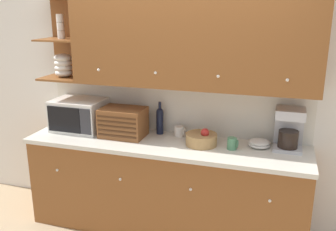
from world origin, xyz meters
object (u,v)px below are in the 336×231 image
object	(u,v)px
microwave	(79,115)
fruit_basket	(201,139)
bread_box	(123,122)
bowl_stack_on_counter	(259,143)
wine_bottle	(160,120)
coffee_maker	(289,129)
mug_blue_second	(232,144)
mug	(179,131)

from	to	relation	value
microwave	fruit_basket	world-z (taller)	microwave
bread_box	bowl_stack_on_counter	bearing A→B (deg)	4.21
wine_bottle	coffee_maker	world-z (taller)	coffee_maker
fruit_basket	mug_blue_second	world-z (taller)	fruit_basket
microwave	bowl_stack_on_counter	bearing A→B (deg)	1.45
mug	coffee_maker	size ratio (longest dim) A/B	0.28
fruit_basket	bread_box	bearing A→B (deg)	179.17
bread_box	wine_bottle	xyz separation A→B (m)	(0.31, 0.17, 0.01)
microwave	mug	xyz separation A→B (m)	(1.02, 0.11, -0.11)
mug	fruit_basket	xyz separation A→B (m)	(0.26, -0.17, 0.01)
fruit_basket	microwave	bearing A→B (deg)	177.31
mug	microwave	bearing A→B (deg)	-173.74
mug	coffee_maker	xyz separation A→B (m)	(1.00, -0.04, 0.14)
bread_box	mug_blue_second	distance (m)	1.06
fruit_basket	bowl_stack_on_counter	bearing A→B (deg)	11.77
fruit_basket	mug	bearing A→B (deg)	146.06
fruit_basket	bowl_stack_on_counter	xyz separation A→B (m)	(0.50, 0.10, -0.02)
bread_box	mug_blue_second	xyz separation A→B (m)	(1.05, -0.03, -0.09)
mug	mug_blue_second	distance (m)	0.57
coffee_maker	bowl_stack_on_counter	bearing A→B (deg)	-173.84
coffee_maker	wine_bottle	bearing A→B (deg)	177.51
mug	mug_blue_second	xyz separation A→B (m)	(0.54, -0.20, 0.00)
fruit_basket	bowl_stack_on_counter	size ratio (longest dim) A/B	1.43
wine_bottle	bowl_stack_on_counter	size ratio (longest dim) A/B	1.63
wine_bottle	mug	xyz separation A→B (m)	(0.20, -0.01, -0.10)
fruit_basket	coffee_maker	size ratio (longest dim) A/B	0.76
mug	fruit_basket	distance (m)	0.31
bread_box	microwave	bearing A→B (deg)	174.48
mug_blue_second	fruit_basket	bearing A→B (deg)	175.17
wine_bottle	mug_blue_second	distance (m)	0.77
mug_blue_second	mug	bearing A→B (deg)	159.98
microwave	mug_blue_second	size ratio (longest dim) A/B	4.74
wine_bottle	coffee_maker	xyz separation A→B (m)	(1.20, -0.05, 0.04)
mug	bowl_stack_on_counter	xyz separation A→B (m)	(0.76, -0.07, -0.01)
microwave	bowl_stack_on_counter	distance (m)	1.78
mug_blue_second	bowl_stack_on_counter	world-z (taller)	mug_blue_second
bowl_stack_on_counter	bread_box	bearing A→B (deg)	-175.79
bread_box	coffee_maker	xyz separation A→B (m)	(1.52, 0.12, 0.05)
microwave	coffee_maker	bearing A→B (deg)	2.02
microwave	mug_blue_second	bearing A→B (deg)	-3.08
mug_blue_second	wine_bottle	bearing A→B (deg)	164.35
bread_box	bowl_stack_on_counter	distance (m)	1.28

